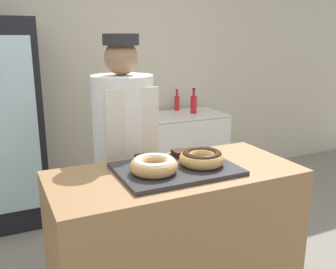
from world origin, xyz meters
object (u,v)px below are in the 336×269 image
(baker_person, at_px, (125,156))
(bottle_red_b, at_px, (177,102))
(bottle_red, at_px, (194,104))
(chest_freezer, at_px, (183,151))
(serving_tray, at_px, (176,169))
(donut_chocolate_glaze, at_px, (202,157))
(beverage_fridge, at_px, (4,125))
(donut_light_glaze, at_px, (154,165))
(brownie_back_left, at_px, (145,158))
(brownie_back_right, at_px, (181,153))

(baker_person, distance_m, bottle_red_b, 1.77)
(bottle_red, height_order, bottle_red_b, bottle_red)
(baker_person, relative_size, chest_freezer, 1.94)
(serving_tray, height_order, baker_person, baker_person)
(serving_tray, bearing_deg, donut_chocolate_glaze, -12.56)
(serving_tray, xyz_separation_m, beverage_fridge, (-0.79, 1.77, -0.06))
(donut_light_glaze, xyz_separation_m, bottle_red, (1.22, 1.78, -0.06))
(donut_chocolate_glaze, height_order, brownie_back_left, donut_chocolate_glaze)
(serving_tray, distance_m, baker_person, 0.60)
(chest_freezer, bearing_deg, bottle_red_b, 82.06)
(bottle_red, bearing_deg, donut_light_glaze, -124.48)
(brownie_back_right, xyz_separation_m, beverage_fridge, (-0.91, 1.60, -0.08))
(baker_person, bearing_deg, donut_light_glaze, -94.63)
(beverage_fridge, height_order, bottle_red_b, beverage_fridge)
(donut_light_glaze, xyz_separation_m, baker_person, (0.05, 0.62, -0.14))
(donut_light_glaze, distance_m, donut_chocolate_glaze, 0.28)
(bottle_red, bearing_deg, donut_chocolate_glaze, -117.84)
(brownie_back_left, bearing_deg, beverage_fridge, 112.88)
(chest_freezer, relative_size, bottle_red, 3.18)
(donut_light_glaze, bearing_deg, chest_freezer, 58.41)
(donut_chocolate_glaze, xyz_separation_m, bottle_red_b, (0.86, 2.01, -0.07))
(bottle_red, bearing_deg, brownie_back_right, -121.41)
(donut_light_glaze, height_order, brownie_back_left, donut_light_glaze)
(beverage_fridge, bearing_deg, baker_person, -59.30)
(brownie_back_left, xyz_separation_m, brownie_back_right, (0.23, 0.00, 0.00))
(bottle_red, bearing_deg, brownie_back_left, -127.05)
(chest_freezer, bearing_deg, serving_tray, -118.64)
(donut_light_glaze, relative_size, beverage_fridge, 0.14)
(baker_person, height_order, beverage_fridge, beverage_fridge)
(donut_chocolate_glaze, distance_m, brownie_back_right, 0.20)
(baker_person, xyz_separation_m, beverage_fridge, (-0.70, 1.18, 0.03))
(bottle_red_b, bearing_deg, brownie_back_left, -121.50)
(donut_chocolate_glaze, height_order, bottle_red_b, bottle_red_b)
(brownie_back_left, height_order, bottle_red_b, bottle_red_b)
(chest_freezer, bearing_deg, baker_person, -131.82)
(baker_person, xyz_separation_m, chest_freezer, (1.06, 1.18, -0.44))
(brownie_back_right, bearing_deg, baker_person, 115.88)
(baker_person, bearing_deg, beverage_fridge, 120.70)
(bottle_red, bearing_deg, serving_tray, -121.74)
(bottle_red_b, bearing_deg, serving_tray, -116.74)
(donut_light_glaze, bearing_deg, bottle_red_b, 60.48)
(brownie_back_left, bearing_deg, baker_person, 86.85)
(serving_tray, xyz_separation_m, donut_light_glaze, (-0.14, -0.03, 0.05))
(bottle_red_b, bearing_deg, donut_chocolate_glaze, -113.06)
(brownie_back_right, bearing_deg, brownie_back_left, 180.00)
(baker_person, relative_size, bottle_red, 6.16)
(brownie_back_right, relative_size, chest_freezer, 0.11)
(baker_person, xyz_separation_m, bottle_red, (1.17, 1.16, 0.08))
(baker_person, relative_size, bottle_red_b, 7.18)
(baker_person, height_order, bottle_red_b, baker_person)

